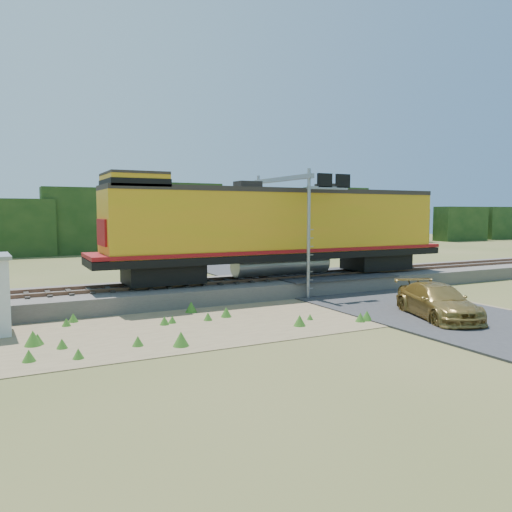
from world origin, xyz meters
TOP-DOWN VIEW (x-y plane):
  - ground at (0.00, 0.00)m, footprint 140.00×140.00m
  - ballast at (0.00, 6.00)m, footprint 70.00×5.00m
  - rails at (0.00, 6.00)m, footprint 70.00×1.54m
  - dirt_shoulder at (-2.00, 0.50)m, footprint 26.00×8.00m
  - road at (7.00, 0.74)m, footprint 7.00×66.00m
  - tree_line_north at (0.00, 38.00)m, footprint 130.00×3.00m
  - weed_clumps at (-3.50, 0.10)m, footprint 15.00×6.20m
  - locomotive at (3.82, 6.00)m, footprint 21.06×3.21m
  - signal_gantry at (4.45, 5.35)m, footprint 2.66×6.20m
  - car at (6.46, -3.21)m, footprint 3.55×5.40m

SIDE VIEW (x-z plane):
  - ground at x=0.00m, z-range 0.00..0.00m
  - weed_clumps at x=-3.50m, z-range -0.28..0.28m
  - dirt_shoulder at x=-2.00m, z-range 0.00..0.03m
  - road at x=7.00m, z-range -0.34..0.52m
  - ballast at x=0.00m, z-range 0.00..0.80m
  - car at x=6.46m, z-range 0.00..1.45m
  - rails at x=0.00m, z-range 0.80..0.96m
  - tree_line_north at x=0.00m, z-range -0.18..6.32m
  - locomotive at x=3.82m, z-range 0.92..6.36m
  - signal_gantry at x=4.45m, z-range 1.70..8.42m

